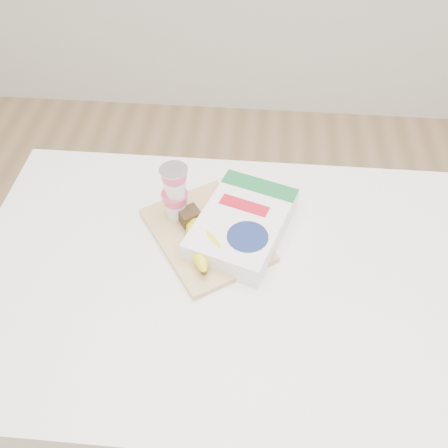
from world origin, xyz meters
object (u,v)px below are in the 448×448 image
object	(u,v)px
bananas	(201,239)
cereal_box	(242,225)
cutting_board	(206,235)
yogurt_stack	(175,192)
table	(227,366)

from	to	relation	value
bananas	cereal_box	bearing A→B (deg)	32.81
cutting_board	yogurt_stack	bearing A→B (deg)	113.97
table	bananas	distance (m)	0.50
table	cutting_board	xyz separation A→B (m)	(-0.06, 0.11, 0.46)
cereal_box	table	bearing A→B (deg)	-82.72
table	cutting_board	size ratio (longest dim) A/B	3.92
cutting_board	bananas	bearing A→B (deg)	-133.36
table	cutting_board	distance (m)	0.48
bananas	cereal_box	world-z (taller)	bananas
bananas	cereal_box	xyz separation A→B (m)	(0.09, 0.06, -0.01)
cereal_box	bananas	bearing A→B (deg)	-128.50
table	cereal_box	bearing A→B (deg)	78.59
cutting_board	yogurt_stack	world-z (taller)	yogurt_stack
bananas	cutting_board	bearing A→B (deg)	80.87
table	cereal_box	xyz separation A→B (m)	(0.03, 0.13, 0.48)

